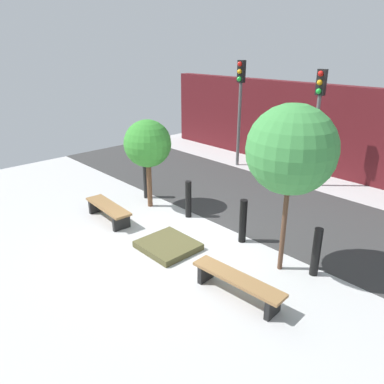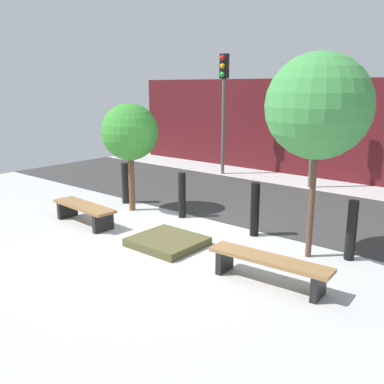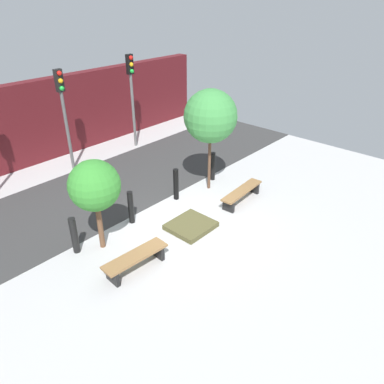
{
  "view_description": "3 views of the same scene",
  "coord_description": "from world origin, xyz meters",
  "px_view_note": "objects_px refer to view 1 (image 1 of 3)",
  "views": [
    {
      "loc": [
        6.0,
        -5.01,
        4.45
      ],
      "look_at": [
        0.23,
        0.38,
        1.34
      ],
      "focal_mm": 35.0,
      "sensor_mm": 36.0,
      "label": 1
    },
    {
      "loc": [
        5.22,
        -5.73,
        2.94
      ],
      "look_at": [
        0.39,
        0.08,
        1.06
      ],
      "focal_mm": 40.0,
      "sensor_mm": 36.0,
      "label": 2
    },
    {
      "loc": [
        -6.8,
        -6.33,
        6.29
      ],
      "look_at": [
        0.03,
        -0.19,
        1.2
      ],
      "focal_mm": 35.0,
      "sensor_mm": 36.0,
      "label": 3
    }
  ],
  "objects_px": {
    "bench_right": "(237,282)",
    "traffic_light_west": "(240,95)",
    "bollard_center": "(243,221)",
    "tree_behind_right_bench": "(291,150)",
    "bollard_left": "(188,199)",
    "bollard_far_left": "(146,182)",
    "planter_bed": "(168,245)",
    "bollard_right": "(316,252)",
    "traffic_light_mid_west": "(318,108)",
    "bench_left": "(108,209)",
    "tree_behind_left_bench": "(148,144)"
  },
  "relations": [
    {
      "from": "bench_right",
      "to": "traffic_light_west",
      "type": "xyz_separation_m",
      "value": [
        -5.48,
        6.4,
        2.39
      ]
    },
    {
      "from": "bench_right",
      "to": "bollard_center",
      "type": "bearing_deg",
      "value": 123.62
    },
    {
      "from": "tree_behind_right_bench",
      "to": "traffic_light_west",
      "type": "bearing_deg",
      "value": 137.62
    },
    {
      "from": "tree_behind_right_bench",
      "to": "bollard_left",
      "type": "relative_size",
      "value": 3.34
    },
    {
      "from": "bench_right",
      "to": "bollard_center",
      "type": "relative_size",
      "value": 1.79
    },
    {
      "from": "bench_right",
      "to": "bollard_far_left",
      "type": "xyz_separation_m",
      "value": [
        -5.16,
        1.73,
        0.21
      ]
    },
    {
      "from": "bollard_left",
      "to": "bollard_center",
      "type": "distance_m",
      "value": 1.92
    },
    {
      "from": "bollard_center",
      "to": "tree_behind_right_bench",
      "type": "bearing_deg",
      "value": -13.96
    },
    {
      "from": "planter_bed",
      "to": "bollard_left",
      "type": "bearing_deg",
      "value": 122.14
    },
    {
      "from": "bollard_far_left",
      "to": "bollard_right",
      "type": "distance_m",
      "value": 5.77
    },
    {
      "from": "tree_behind_right_bench",
      "to": "traffic_light_west",
      "type": "xyz_separation_m",
      "value": [
        -5.48,
        5.0,
        0.1
      ]
    },
    {
      "from": "bollard_center",
      "to": "planter_bed",
      "type": "bearing_deg",
      "value": -122.14
    },
    {
      "from": "bench_right",
      "to": "bollard_right",
      "type": "height_order",
      "value": "bollard_right"
    },
    {
      "from": "bench_right",
      "to": "bollard_right",
      "type": "distance_m",
      "value": 1.85
    },
    {
      "from": "traffic_light_west",
      "to": "bollard_right",
      "type": "bearing_deg",
      "value": -37.52
    },
    {
      "from": "bollard_far_left",
      "to": "bollard_left",
      "type": "relative_size",
      "value": 1.01
    },
    {
      "from": "tree_behind_right_bench",
      "to": "traffic_light_mid_west",
      "type": "bearing_deg",
      "value": 114.52
    },
    {
      "from": "bench_left",
      "to": "traffic_light_west",
      "type": "distance_m",
      "value": 6.89
    },
    {
      "from": "traffic_light_mid_west",
      "to": "bollard_left",
      "type": "bearing_deg",
      "value": -101.64
    },
    {
      "from": "bench_right",
      "to": "bollard_left",
      "type": "relative_size",
      "value": 1.86
    },
    {
      "from": "bench_left",
      "to": "bollard_far_left",
      "type": "distance_m",
      "value": 1.85
    },
    {
      "from": "bollard_far_left",
      "to": "bench_left",
      "type": "bearing_deg",
      "value": -70.69
    },
    {
      "from": "tree_behind_left_bench",
      "to": "traffic_light_west",
      "type": "distance_m",
      "value": 5.15
    },
    {
      "from": "bollard_far_left",
      "to": "bollard_right",
      "type": "relative_size",
      "value": 1.0
    },
    {
      "from": "traffic_light_west",
      "to": "bollard_center",
      "type": "bearing_deg",
      "value": -48.31
    },
    {
      "from": "planter_bed",
      "to": "tree_behind_right_bench",
      "type": "height_order",
      "value": "tree_behind_right_bench"
    },
    {
      "from": "bollard_far_left",
      "to": "bollard_right",
      "type": "xyz_separation_m",
      "value": [
        5.77,
        0.0,
        0.0
      ]
    },
    {
      "from": "tree_behind_left_bench",
      "to": "planter_bed",
      "type": "bearing_deg",
      "value": -27.84
    },
    {
      "from": "tree_behind_right_bench",
      "to": "bench_left",
      "type": "bearing_deg",
      "value": -162.88
    },
    {
      "from": "planter_bed",
      "to": "tree_behind_left_bench",
      "type": "distance_m",
      "value": 3.14
    },
    {
      "from": "tree_behind_right_bench",
      "to": "traffic_light_west",
      "type": "relative_size",
      "value": 0.88
    },
    {
      "from": "tree_behind_left_bench",
      "to": "traffic_light_mid_west",
      "type": "xyz_separation_m",
      "value": [
        2.28,
        5.0,
        0.72
      ]
    },
    {
      "from": "traffic_light_west",
      "to": "traffic_light_mid_west",
      "type": "relative_size",
      "value": 1.05
    },
    {
      "from": "tree_behind_right_bench",
      "to": "bollard_right",
      "type": "relative_size",
      "value": 3.29
    },
    {
      "from": "bollard_center",
      "to": "bollard_right",
      "type": "distance_m",
      "value": 1.92
    },
    {
      "from": "traffic_light_west",
      "to": "planter_bed",
      "type": "bearing_deg",
      "value": -62.73
    },
    {
      "from": "bench_right",
      "to": "bollard_right",
      "type": "bearing_deg",
      "value": 67.04
    },
    {
      "from": "bench_left",
      "to": "bollard_left",
      "type": "height_order",
      "value": "bollard_left"
    },
    {
      "from": "planter_bed",
      "to": "bollard_far_left",
      "type": "distance_m",
      "value": 3.3
    },
    {
      "from": "tree_behind_right_bench",
      "to": "traffic_light_west",
      "type": "height_order",
      "value": "traffic_light_west"
    },
    {
      "from": "tree_behind_right_bench",
      "to": "planter_bed",
      "type": "bearing_deg",
      "value": -152.16
    },
    {
      "from": "tree_behind_left_bench",
      "to": "bollard_left",
      "type": "height_order",
      "value": "tree_behind_left_bench"
    },
    {
      "from": "tree_behind_right_bench",
      "to": "tree_behind_left_bench",
      "type": "bearing_deg",
      "value": 180.0
    },
    {
      "from": "tree_behind_right_bench",
      "to": "bollard_left",
      "type": "xyz_separation_m",
      "value": [
        -3.24,
        0.33,
        -2.08
      ]
    },
    {
      "from": "planter_bed",
      "to": "tree_behind_left_bench",
      "type": "xyz_separation_m",
      "value": [
        -2.28,
        1.2,
        1.8
      ]
    },
    {
      "from": "bollard_left",
      "to": "bollard_center",
      "type": "height_order",
      "value": "bollard_center"
    },
    {
      "from": "bollard_left",
      "to": "traffic_light_west",
      "type": "xyz_separation_m",
      "value": [
        -2.23,
        4.67,
        2.19
      ]
    },
    {
      "from": "traffic_light_west",
      "to": "tree_behind_left_bench",
      "type": "bearing_deg",
      "value": -79.59
    },
    {
      "from": "bench_right",
      "to": "bench_left",
      "type": "bearing_deg",
      "value": 176.35
    },
    {
      "from": "planter_bed",
      "to": "bench_left",
      "type": "bearing_deg",
      "value": -174.98
    }
  ]
}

